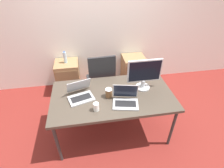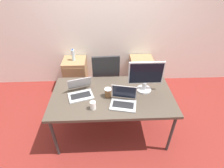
# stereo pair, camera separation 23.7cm
# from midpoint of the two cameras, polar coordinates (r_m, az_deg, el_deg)

# --- Properties ---
(ground_plane) EXTENTS (14.00, 14.00, 0.00)m
(ground_plane) POSITION_cam_midpoint_polar(r_m,az_deg,el_deg) (2.95, -2.22, -14.75)
(ground_plane) COLOR maroon
(wall_back) EXTENTS (10.00, 0.05, 2.60)m
(wall_back) POSITION_cam_midpoint_polar(r_m,az_deg,el_deg) (3.48, -6.18, 19.33)
(wall_back) COLOR silver
(wall_back) RESTS_ON ground_plane
(desk) EXTENTS (1.68, 0.91, 0.74)m
(desk) POSITION_cam_midpoint_polar(r_m,az_deg,el_deg) (2.45, -2.59, -4.41)
(desk) COLOR #473D33
(desk) RESTS_ON ground_plane
(office_chair) EXTENTS (0.56, 0.57, 1.05)m
(office_chair) POSITION_cam_midpoint_polar(r_m,az_deg,el_deg) (3.22, -5.66, -0.36)
(office_chair) COLOR #232326
(office_chair) RESTS_ON ground_plane
(cabinet_left) EXTENTS (0.45, 0.44, 0.65)m
(cabinet_left) POSITION_cam_midpoint_polar(r_m,az_deg,el_deg) (3.68, -15.85, 2.25)
(cabinet_left) COLOR #99754C
(cabinet_left) RESTS_ON ground_plane
(cabinet_right) EXTENTS (0.45, 0.44, 0.65)m
(cabinet_right) POSITION_cam_midpoint_polar(r_m,az_deg,el_deg) (3.74, 5.08, 4.22)
(cabinet_right) COLOR #99754C
(cabinet_right) RESTS_ON ground_plane
(water_bottle) EXTENTS (0.06, 0.06, 0.24)m
(water_bottle) POSITION_cam_midpoint_polar(r_m,az_deg,el_deg) (3.47, -17.01, 8.24)
(water_bottle) COLOR silver
(water_bottle) RESTS_ON cabinet_left
(laptop_left) EXTENTS (0.38, 0.40, 0.22)m
(laptop_left) POSITION_cam_midpoint_polar(r_m,az_deg,el_deg) (2.42, -13.09, -3.30)
(laptop_left) COLOR #ADADB2
(laptop_left) RESTS_ON desk
(laptop_right) EXTENTS (0.37, 0.33, 0.24)m
(laptop_right) POSITION_cam_midpoint_polar(r_m,az_deg,el_deg) (2.27, 1.42, -5.26)
(laptop_right) COLOR #ADADB2
(laptop_right) RESTS_ON desk
(monitor) EXTENTS (0.48, 0.21, 0.46)m
(monitor) POSITION_cam_midpoint_polar(r_m,az_deg,el_deg) (2.44, 7.75, 3.19)
(monitor) COLOR #B7B7BC
(monitor) RESTS_ON desk
(coffee_cup_white) EXTENTS (0.07, 0.07, 0.11)m
(coffee_cup_white) POSITION_cam_midpoint_polar(r_m,az_deg,el_deg) (2.18, -8.33, -7.52)
(coffee_cup_white) COLOR white
(coffee_cup_white) RESTS_ON desk
(coffee_cup_brown) EXTENTS (0.09, 0.09, 0.12)m
(coffee_cup_brown) POSITION_cam_midpoint_polar(r_m,az_deg,el_deg) (2.36, -3.96, -3.01)
(coffee_cup_brown) COLOR brown
(coffee_cup_brown) RESTS_ON desk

